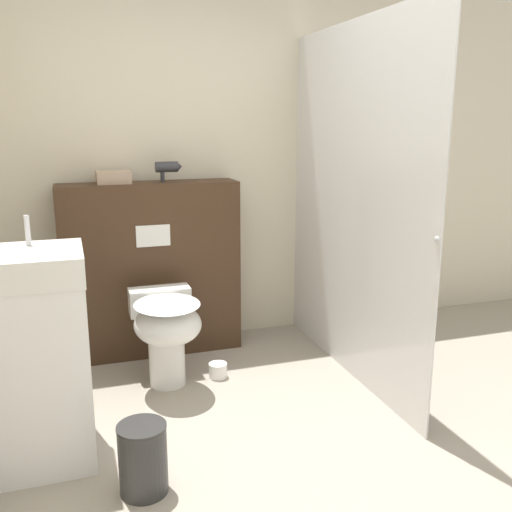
{
  "coord_description": "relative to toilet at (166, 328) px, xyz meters",
  "views": [
    {
      "loc": [
        -0.99,
        -2.12,
        1.57
      ],
      "look_at": [
        0.08,
        1.11,
        0.77
      ],
      "focal_mm": 40.0,
      "sensor_mm": 36.0,
      "label": 1
    }
  ],
  "objects": [
    {
      "name": "ground_plane",
      "position": [
        0.49,
        -1.1,
        -0.37
      ],
      "size": [
        12.0,
        12.0,
        0.0
      ],
      "primitive_type": "plane",
      "color": "#9E9384"
    },
    {
      "name": "folded_towel",
      "position": [
        -0.21,
        0.6,
        0.85
      ],
      "size": [
        0.22,
        0.2,
        0.08
      ],
      "color": "tan",
      "rests_on": "partition_panel"
    },
    {
      "name": "waste_bin",
      "position": [
        -0.28,
        -0.99,
        -0.22
      ],
      "size": [
        0.21,
        0.21,
        0.32
      ],
      "color": "#2D2D2D",
      "rests_on": "ground_plane"
    },
    {
      "name": "toilet",
      "position": [
        0.0,
        0.0,
        0.0
      ],
      "size": [
        0.39,
        0.59,
        0.56
      ],
      "color": "white",
      "rests_on": "ground_plane"
    },
    {
      "name": "wall_back",
      "position": [
        0.49,
        0.79,
        0.88
      ],
      "size": [
        8.0,
        0.06,
        2.5
      ],
      "color": "beige",
      "rests_on": "ground_plane"
    },
    {
      "name": "sink_vanity",
      "position": [
        -0.69,
        -0.58,
        0.14
      ],
      "size": [
        0.47,
        0.46,
        1.16
      ],
      "color": "white",
      "rests_on": "ground_plane"
    },
    {
      "name": "spare_toilet_roll",
      "position": [
        0.32,
        0.02,
        -0.33
      ],
      "size": [
        0.11,
        0.11,
        0.09
      ],
      "color": "white",
      "rests_on": "ground_plane"
    },
    {
      "name": "hair_drier",
      "position": [
        0.14,
        0.57,
        0.9
      ],
      "size": [
        0.18,
        0.07,
        0.13
      ],
      "color": "#2D2D33",
      "rests_on": "partition_panel"
    },
    {
      "name": "shower_glass",
      "position": [
        1.14,
        -0.13,
        0.7
      ],
      "size": [
        0.04,
        1.78,
        2.15
      ],
      "color": "silver",
      "rests_on": "ground_plane"
    },
    {
      "name": "partition_panel",
      "position": [
        0.01,
        0.58,
        0.22
      ],
      "size": [
        1.19,
        0.29,
        1.18
      ],
      "color": "#3D2819",
      "rests_on": "ground_plane"
    }
  ]
}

